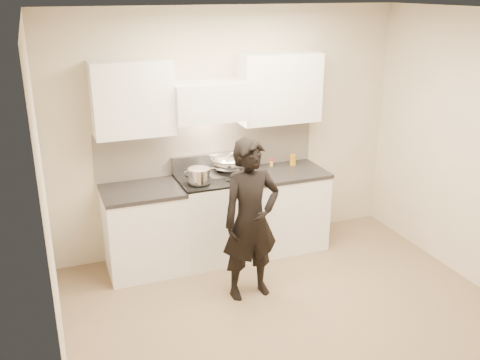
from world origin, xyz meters
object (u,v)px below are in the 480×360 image
at_px(counter_right, 282,208).
at_px(utensil_crock, 255,159).
at_px(stove, 214,217).
at_px(person, 251,220).
at_px(wok, 228,163).

xyz_separation_m(counter_right, utensil_crock, (-0.24, 0.24, 0.55)).
distance_m(stove, counter_right, 0.83).
bearing_deg(person, wok, 79.54).
height_order(counter_right, person, person).
xyz_separation_m(stove, person, (0.08, -0.86, 0.32)).
bearing_deg(wok, person, -96.81).
height_order(stove, person, person).
relative_size(wok, utensil_crock, 1.49).
distance_m(stove, person, 0.93).
bearing_deg(wok, utensil_crock, 19.57).
bearing_deg(utensil_crock, stove, -157.87).
height_order(counter_right, utensil_crock, utensil_crock).
height_order(stove, utensil_crock, utensil_crock).
bearing_deg(utensil_crock, person, -114.42).
relative_size(stove, wok, 2.09).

